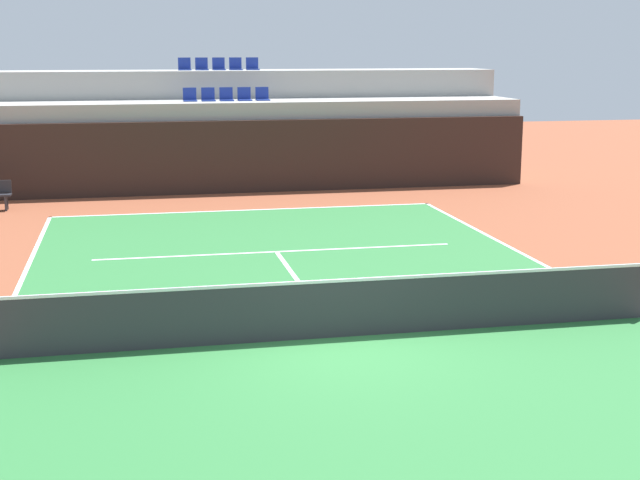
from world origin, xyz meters
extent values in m
plane|color=brown|center=(0.00, 0.00, 0.00)|extent=(80.00, 80.00, 0.00)
cube|color=#2D7238|center=(0.00, 0.00, 0.01)|extent=(11.00, 24.00, 0.01)
cube|color=white|center=(0.00, 11.95, 0.01)|extent=(11.00, 0.10, 0.00)
cube|color=white|center=(0.00, 6.40, 0.01)|extent=(8.26, 0.10, 0.00)
cube|color=white|center=(0.00, 3.20, 0.01)|extent=(0.10, 6.40, 0.00)
cube|color=black|center=(0.00, 15.32, 1.16)|extent=(19.76, 0.30, 2.32)
cube|color=#9E9E99|center=(0.00, 16.67, 1.43)|extent=(19.76, 2.40, 2.86)
cube|color=#9E9E99|center=(0.00, 19.07, 1.90)|extent=(19.76, 2.40, 3.81)
cube|color=navy|center=(-1.20, 16.67, 2.88)|extent=(0.44, 0.44, 0.04)
cube|color=navy|center=(-1.20, 16.87, 3.10)|extent=(0.44, 0.04, 0.40)
cube|color=navy|center=(-0.60, 16.67, 2.88)|extent=(0.44, 0.44, 0.04)
cube|color=navy|center=(-0.60, 16.87, 3.10)|extent=(0.44, 0.04, 0.40)
cube|color=navy|center=(0.00, 16.67, 2.88)|extent=(0.44, 0.44, 0.04)
cube|color=navy|center=(0.00, 16.87, 3.10)|extent=(0.44, 0.04, 0.40)
cube|color=navy|center=(0.60, 16.67, 2.88)|extent=(0.44, 0.44, 0.04)
cube|color=navy|center=(0.60, 16.87, 3.10)|extent=(0.44, 0.04, 0.40)
cube|color=navy|center=(1.20, 16.67, 2.88)|extent=(0.44, 0.44, 0.04)
cube|color=navy|center=(1.20, 16.87, 3.10)|extent=(0.44, 0.04, 0.40)
cube|color=navy|center=(-1.20, 19.07, 3.83)|extent=(0.44, 0.44, 0.04)
cube|color=navy|center=(-1.20, 19.27, 4.05)|extent=(0.44, 0.04, 0.40)
cube|color=navy|center=(-0.60, 19.07, 3.83)|extent=(0.44, 0.44, 0.04)
cube|color=navy|center=(-0.60, 19.27, 4.05)|extent=(0.44, 0.04, 0.40)
cube|color=navy|center=(0.00, 19.07, 3.83)|extent=(0.44, 0.44, 0.04)
cube|color=navy|center=(0.00, 19.27, 4.05)|extent=(0.44, 0.04, 0.40)
cube|color=navy|center=(0.60, 19.07, 3.83)|extent=(0.44, 0.44, 0.04)
cube|color=navy|center=(0.60, 19.27, 4.05)|extent=(0.44, 0.04, 0.40)
cube|color=navy|center=(1.20, 19.07, 3.83)|extent=(0.44, 0.44, 0.04)
cube|color=navy|center=(1.20, 19.27, 4.05)|extent=(0.44, 0.04, 0.40)
cube|color=#333338|center=(0.00, 0.00, 0.47)|extent=(10.90, 0.02, 0.92)
cube|color=white|center=(0.00, 0.00, 0.96)|extent=(10.90, 0.04, 0.05)
cube|color=#2D2D33|center=(-6.76, 13.27, 0.21)|extent=(0.06, 0.06, 0.42)
cube|color=#2D2D33|center=(-6.76, 13.55, 0.21)|extent=(0.06, 0.06, 0.42)
camera|label=1|loc=(-3.17, -13.77, 4.63)|focal=51.15mm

